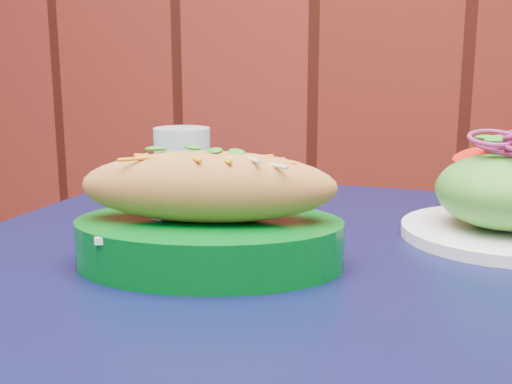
# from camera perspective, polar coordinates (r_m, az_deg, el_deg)

# --- Properties ---
(cafe_table) EXTENTS (0.84, 0.84, 0.75)m
(cafe_table) POSITION_cam_1_polar(r_m,az_deg,el_deg) (0.60, 6.47, -15.37)
(cafe_table) COLOR black
(cafe_table) RESTS_ON ground
(banh_mi_basket) EXTENTS (0.27, 0.21, 0.11)m
(banh_mi_basket) POSITION_cam_1_polar(r_m,az_deg,el_deg) (0.58, -4.23, -2.25)
(banh_mi_basket) COLOR #005914
(banh_mi_basket) RESTS_ON cafe_table
(salad_plate) EXTENTS (0.21, 0.21, 0.12)m
(salad_plate) POSITION_cam_1_polar(r_m,az_deg,el_deg) (0.71, 21.24, -0.55)
(salad_plate) COLOR white
(salad_plate) RESTS_ON cafe_table
(water_glass) EXTENTS (0.07, 0.07, 0.11)m
(water_glass) POSITION_cam_1_polar(r_m,az_deg,el_deg) (0.75, -6.54, 1.66)
(water_glass) COLOR silver
(water_glass) RESTS_ON cafe_table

